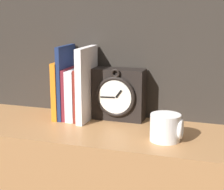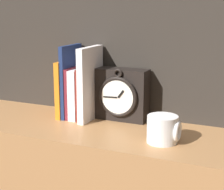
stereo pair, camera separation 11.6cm
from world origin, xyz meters
name	(u,v)px [view 2 (the right image)]	position (x,y,z in m)	size (l,w,h in m)	color
clock	(122,95)	(-0.01, 0.11, 0.92)	(0.18, 0.08, 0.18)	black
book_slot0_orange	(67,88)	(-0.21, 0.08, 0.93)	(0.02, 0.14, 0.20)	orange
book_slot1_navy	(71,81)	(-0.20, 0.09, 0.96)	(0.01, 0.13, 0.25)	navy
book_slot2_maroon	(75,92)	(-0.18, 0.09, 0.92)	(0.01, 0.13, 0.18)	maroon
book_slot3_white	(81,93)	(-0.16, 0.09, 0.92)	(0.03, 0.13, 0.17)	white
book_slot4_maroon	(86,93)	(-0.14, 0.09, 0.92)	(0.01, 0.13, 0.18)	maroon
book_slot5_white	(90,84)	(-0.11, 0.08, 0.96)	(0.02, 0.15, 0.25)	white
mug	(163,129)	(0.18, -0.04, 0.87)	(0.10, 0.09, 0.08)	white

